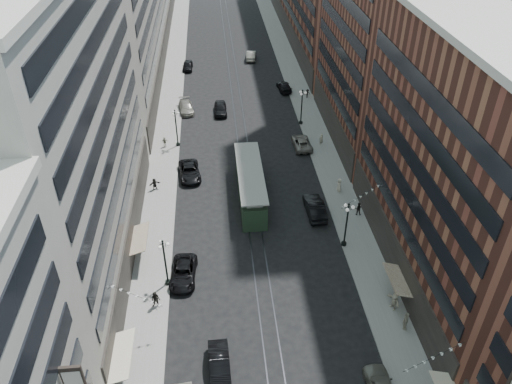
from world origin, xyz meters
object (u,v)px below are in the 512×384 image
object	(u,v)px
car_12	(284,87)
pedestrian_9	(307,93)
pedestrian_2	(156,300)
car_10	(315,207)
car_7	(190,171)
car_2	(183,273)
lamppost_sw_mid	(176,127)
pedestrian_6	(165,142)
pedestrian_4	(406,321)
lamppost_sw_far	(165,261)
car_5	(219,365)
car_11	(302,143)
pedestrian_5	(155,184)
car_14	(251,55)
pedestrian_extra_0	(339,185)
lamppost_se_far	(347,223)
pedestrian_extra_1	(394,301)
pedestrian_8	(321,140)
car_13	(220,109)
pedestrian_7	(358,209)
car_9	(188,66)
streetcar	(250,185)
car_8	(186,107)

from	to	relation	value
car_12	pedestrian_9	bearing A→B (deg)	128.53
pedestrian_2	car_10	xyz separation A→B (m)	(17.22, 12.77, -0.17)
car_7	car_2	bearing A→B (deg)	-97.92
lamppost_sw_mid	pedestrian_6	bearing A→B (deg)	-173.28
pedestrian_4	car_12	xyz separation A→B (m)	(-3.50, 52.16, -0.41)
pedestrian_2	lamppost_sw_far	bearing A→B (deg)	84.94
car_5	car_7	xyz separation A→B (m)	(-2.90, 29.27, -0.02)
lamppost_sw_mid	pedestrian_6	xyz separation A→B (m)	(-1.79, -0.21, -2.19)
lamppost_sw_far	car_7	size ratio (longest dim) A/B	1.00
car_10	pedestrian_6	distance (m)	24.81
car_5	car_11	world-z (taller)	car_5
car_5	car_12	xyz separation A→B (m)	(12.90, 54.95, -0.08)
pedestrian_5	pedestrian_6	distance (m)	10.47
lamppost_sw_far	car_14	xyz separation A→B (m)	(13.13, 60.09, -2.28)
lamppost_sw_mid	car_7	bearing A→B (deg)	-77.27
car_10	pedestrian_extra_0	bearing A→B (deg)	-134.38
lamppost_se_far	car_11	bearing A→B (deg)	92.75
pedestrian_extra_1	car_5	bearing A→B (deg)	-88.31
pedestrian_8	car_7	bearing A→B (deg)	2.70
pedestrian_extra_0	pedestrian_6	bearing A→B (deg)	-115.30
lamppost_sw_mid	car_13	world-z (taller)	lamppost_sw_mid
pedestrian_7	pedestrian_extra_0	world-z (taller)	pedestrian_extra_0
car_14	pedestrian_5	xyz separation A→B (m)	(-15.56, -43.76, 0.10)
car_7	car_9	distance (m)	36.86
lamppost_sw_mid	car_2	bearing A→B (deg)	-86.73
streetcar	car_7	xyz separation A→B (m)	(-7.40, 5.19, -0.96)
car_11	car_14	size ratio (longest dim) A/B	1.04
car_12	pedestrian_8	world-z (taller)	pedestrian_8
car_11	pedestrian_9	world-z (taller)	pedestrian_9
lamppost_sw_mid	car_13	xyz separation A→B (m)	(6.35, 9.84, -2.27)
pedestrian_6	pedestrian_extra_0	world-z (taller)	pedestrian_extra_0
lamppost_sw_mid	car_8	size ratio (longest dim) A/B	1.06
pedestrian_extra_0	lamppost_se_far	bearing A→B (deg)	-4.80
lamppost_se_far	car_2	bearing A→B (deg)	-168.97
pedestrian_9	pedestrian_extra_0	size ratio (longest dim) A/B	0.87
pedestrian_6	pedestrian_2	bearing A→B (deg)	77.40
streetcar	car_2	size ratio (longest dim) A/B	2.59
pedestrian_extra_1	pedestrian_7	bearing A→B (deg)	162.39
lamppost_sw_mid	lamppost_se_far	xyz separation A→B (m)	(18.40, -23.00, 0.00)
car_14	pedestrian_7	bearing A→B (deg)	105.44
pedestrian_2	pedestrian_extra_0	world-z (taller)	pedestrian_2
lamppost_sw_mid	car_5	distance (m)	37.62
car_10	pedestrian_7	xyz separation A→B (m)	(4.87, -0.81, 0.09)
lamppost_sw_mid	pedestrian_4	world-z (taller)	lamppost_sw_mid
car_2	car_13	xyz separation A→B (m)	(4.85, 36.13, 0.10)
car_2	car_12	distance (m)	46.84
pedestrian_4	car_11	xyz separation A→B (m)	(-3.72, 32.65, -0.41)
pedestrian_2	pedestrian_7	bearing A→B (deg)	40.27
car_5	pedestrian_5	distance (m)	27.53
lamppost_sw_mid	car_11	world-z (taller)	lamppost_sw_mid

